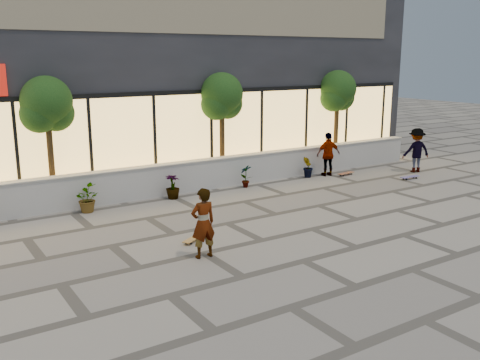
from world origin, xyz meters
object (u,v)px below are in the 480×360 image
skater_right_near (328,154)px  tree_mideast (222,99)px  tree_east (337,93)px  skateboard_right_near (346,173)px  tree_midwest (47,108)px  skateboard_right_far (410,177)px  skateboard_center (193,238)px  skater_center (203,223)px  skater_right_far (416,150)px

skater_right_near → tree_mideast: bearing=-8.4°
tree_mideast → tree_east: (5.50, 0.00, 0.00)m
tree_mideast → tree_east: same height
skater_right_near → skateboard_right_near: 1.05m
tree_midwest → skateboard_right_far: tree_midwest is taller
tree_mideast → skateboard_center: 7.17m
skater_center → skateboard_right_near: 9.91m
skater_right_near → skateboard_right_far: (2.20, -2.09, -0.75)m
skater_right_near → skateboard_center: (-7.82, -3.81, -0.76)m
tree_midwest → skater_center: size_ratio=2.42×
tree_midwest → skateboard_right_near: bearing=-9.3°
tree_mideast → tree_midwest: bearing=180.0°
skateboard_right_near → tree_midwest: bearing=163.5°
tree_mideast → skater_center: (-4.26, -6.28, -2.18)m
tree_mideast → skateboard_right_far: bearing=-30.0°
skateboard_right_near → skateboard_right_far: skateboard_right_far is taller
skateboard_center → skater_center: bearing=-137.4°
skater_right_far → skateboard_center: (-11.19, -2.48, -0.79)m
skateboard_center → skateboard_right_near: 9.16m
skater_right_near → skater_right_far: 3.63m
tree_mideast → tree_east: 5.50m
skater_center → skater_right_far: (11.49, 3.54, 0.05)m
tree_mideast → skater_right_near: (3.85, -1.40, -2.15)m
tree_mideast → skater_center: tree_mideast is taller
tree_midwest → tree_mideast: size_ratio=1.00×
tree_mideast → skateboard_center: bearing=-127.3°
skater_right_near → skateboard_right_far: bearing=147.9°
tree_midwest → skateboard_right_far: size_ratio=4.66×
tree_midwest → skater_right_near: 10.18m
tree_midwest → skateboard_right_far: (12.05, -3.49, -2.90)m
skateboard_right_near → skater_right_near: bearing=146.5°
skater_right_far → skateboard_right_near: skater_right_far is taller
skater_right_near → skateboard_right_near: size_ratio=2.06×
tree_midwest → skater_right_far: bearing=-11.7°
skater_center → tree_east: bearing=-146.7°
skateboard_right_far → skateboard_right_near: bearing=133.7°
skateboard_center → tree_mideast: bearing=21.1°
tree_east → skateboard_center: tree_east is taller
tree_midwest → skater_right_far: tree_midwest is taller
tree_midwest → tree_east: same height
skater_right_far → skateboard_right_near: (-2.73, 1.02, -0.78)m
skater_right_far → skateboard_right_far: skater_right_far is taller
skater_right_far → tree_midwest: bearing=8.2°
skater_center → skateboard_center: skater_center is taller
tree_midwest → skater_right_near: size_ratio=2.35×
skater_center → skateboard_right_far: bearing=-164.3°
tree_mideast → skateboard_right_near: size_ratio=4.85×
skater_right_near → skateboard_right_far: skater_right_near is taller
skater_right_near → skateboard_right_far: 3.12m
tree_mideast → skateboard_center: size_ratio=5.27×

